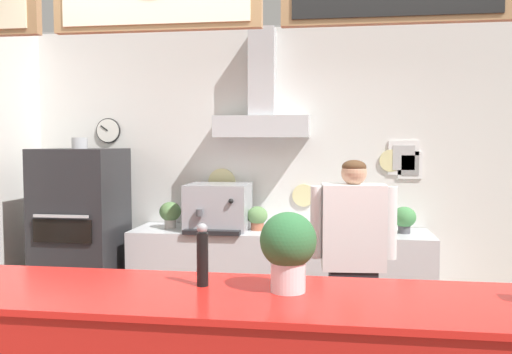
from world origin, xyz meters
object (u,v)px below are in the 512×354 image
at_px(espresso_machine, 218,207).
at_px(shop_worker, 353,269).
at_px(basil_vase, 288,248).
at_px(potted_rosemary, 257,217).
at_px(potted_sage, 404,218).
at_px(potted_oregano, 170,213).
at_px(pepper_grinder, 202,255).
at_px(pizza_oven, 82,239).
at_px(potted_thyme, 344,218).

bearing_deg(espresso_machine, shop_worker, -43.48).
distance_m(espresso_machine, basil_vase, 2.51).
relative_size(espresso_machine, basil_vase, 1.53).
distance_m(potted_rosemary, potted_sage, 1.30).
height_order(potted_oregano, pepper_grinder, pepper_grinder).
xyz_separation_m(espresso_machine, pepper_grinder, (0.43, -2.32, 0.06)).
height_order(pizza_oven, basil_vase, pizza_oven).
relative_size(potted_sage, basil_vase, 0.64).
relative_size(pizza_oven, potted_thyme, 7.20).
bearing_deg(potted_rosemary, shop_worker, -54.33).
distance_m(shop_worker, potted_oregano, 2.02).
bearing_deg(pizza_oven, basil_vase, -46.22).
xyz_separation_m(potted_sage, basil_vase, (-0.82, -2.41, 0.19)).
bearing_deg(shop_worker, espresso_machine, -47.89).
height_order(shop_worker, potted_rosemary, shop_worker).
relative_size(shop_worker, potted_thyme, 6.56).
height_order(shop_worker, espresso_machine, shop_worker).
relative_size(pizza_oven, potted_sage, 7.49).
bearing_deg(potted_thyme, shop_worker, -87.61).
bearing_deg(potted_thyme, potted_rosemary, 177.17).
bearing_deg(shop_worker, potted_oregano, -39.45).
bearing_deg(pizza_oven, potted_rosemary, 7.84).
distance_m(espresso_machine, potted_oregano, 0.47).
height_order(shop_worker, pepper_grinder, shop_worker).
height_order(pizza_oven, potted_sage, pizza_oven).
bearing_deg(potted_oregano, potted_thyme, -1.70).
bearing_deg(potted_thyme, basil_vase, -97.09).
height_order(potted_sage, potted_oregano, potted_oregano).
distance_m(potted_rosemary, potted_oregano, 0.82).
distance_m(pizza_oven, basil_vase, 3.03).
distance_m(pepper_grinder, basil_vase, 0.42).
bearing_deg(potted_sage, potted_thyme, -173.71).
height_order(potted_sage, potted_thyme, potted_thyme).
distance_m(shop_worker, potted_sage, 1.27).
bearing_deg(potted_oregano, pepper_grinder, -69.26).
xyz_separation_m(shop_worker, pepper_grinder, (-0.75, -1.21, 0.33)).
bearing_deg(espresso_machine, pepper_grinder, -79.55).
relative_size(espresso_machine, pepper_grinder, 1.87).
bearing_deg(shop_worker, pepper_grinder, 53.69).
xyz_separation_m(espresso_machine, potted_thyme, (1.13, -0.01, -0.07)).
xyz_separation_m(pizza_oven, potted_oregano, (0.77, 0.23, 0.22)).
bearing_deg(pepper_grinder, shop_worker, 58.10).
distance_m(shop_worker, espresso_machine, 1.65).
relative_size(pizza_oven, potted_rosemary, 8.05).
relative_size(pepper_grinder, basil_vase, 0.82).
height_order(potted_thyme, basil_vase, basil_vase).
xyz_separation_m(pizza_oven, potted_sage, (2.90, 0.24, 0.22)).
xyz_separation_m(shop_worker, potted_thyme, (-0.05, 1.11, 0.20)).
xyz_separation_m(potted_rosemary, potted_thyme, (0.77, -0.04, 0.02)).
distance_m(shop_worker, pepper_grinder, 1.46).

